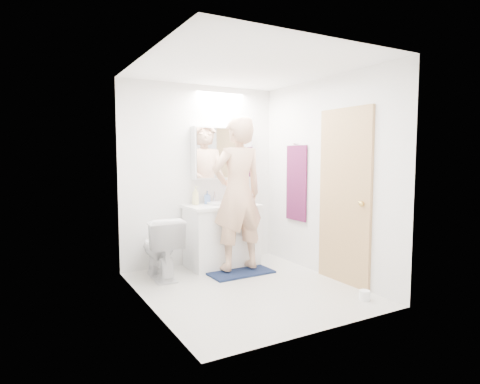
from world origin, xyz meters
TOP-DOWN VIEW (x-y plane):
  - floor at (0.00, 0.00)m, footprint 2.50×2.50m
  - ceiling at (0.00, 0.00)m, footprint 2.50×2.50m
  - wall_back at (0.00, 1.25)m, footprint 2.50×0.00m
  - wall_front at (0.00, -1.25)m, footprint 2.50×0.00m
  - wall_left at (-1.10, 0.00)m, footprint 0.00×2.50m
  - wall_right at (1.10, 0.00)m, footprint 0.00×2.50m
  - vanity_cabinet at (0.17, 0.96)m, footprint 0.90×0.55m
  - countertop at (0.17, 0.96)m, footprint 0.95×0.58m
  - sink_basin at (0.17, 0.99)m, footprint 0.36×0.36m
  - faucet at (0.17, 1.19)m, footprint 0.02×0.02m
  - medicine_cabinet at (0.30, 1.18)m, footprint 0.88×0.14m
  - mirror_panel at (0.30, 1.10)m, footprint 0.84×0.01m
  - toilet at (-0.71, 0.85)m, footprint 0.45×0.75m
  - bath_rug at (0.21, 0.60)m, footprint 0.81×0.57m
  - person at (0.21, 0.60)m, footprint 0.70×0.47m
  - door at (1.08, -0.35)m, footprint 0.04×0.80m
  - door_knob at (1.04, -0.65)m, footprint 0.06×0.06m
  - towel at (1.08, 0.55)m, footprint 0.02×0.42m
  - towel_hook at (1.07, 0.55)m, footprint 0.07×0.02m
  - soap_bottle_a at (-0.13, 1.11)m, footprint 0.13×0.13m
  - soap_bottle_b at (0.05, 1.15)m, footprint 0.10×0.10m
  - toothbrush_cup at (0.44, 1.12)m, footprint 0.13×0.13m
  - toilet_paper_roll at (0.86, -0.90)m, footprint 0.11×0.11m

SIDE VIEW (x-z plane):
  - floor at x=0.00m, z-range 0.00..0.00m
  - bath_rug at x=0.21m, z-range 0.00..0.02m
  - toilet_paper_roll at x=0.86m, z-range 0.00..0.10m
  - toilet at x=-0.71m, z-range 0.00..0.74m
  - vanity_cabinet at x=0.17m, z-range 0.00..0.78m
  - countertop at x=0.17m, z-range 0.78..0.82m
  - sink_basin at x=0.17m, z-range 0.82..0.85m
  - toothbrush_cup at x=0.44m, z-range 0.82..0.92m
  - faucet at x=0.17m, z-range 0.82..0.98m
  - soap_bottle_b at x=0.05m, z-range 0.82..1.00m
  - soap_bottle_a at x=-0.13m, z-range 0.82..1.06m
  - door_knob at x=1.04m, z-range 0.92..0.98m
  - person at x=0.21m, z-range 0.05..1.94m
  - door at x=1.08m, z-range 0.00..2.00m
  - towel at x=1.08m, z-range 0.60..1.60m
  - wall_back at x=0.00m, z-range -0.05..2.45m
  - wall_front at x=0.00m, z-range -0.05..2.45m
  - wall_left at x=-1.10m, z-range -0.05..2.45m
  - wall_right at x=1.10m, z-range -0.05..2.45m
  - medicine_cabinet at x=0.30m, z-range 1.15..1.85m
  - mirror_panel at x=0.30m, z-range 1.17..1.83m
  - towel_hook at x=1.07m, z-range 1.61..1.63m
  - ceiling at x=0.00m, z-range 2.40..2.40m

